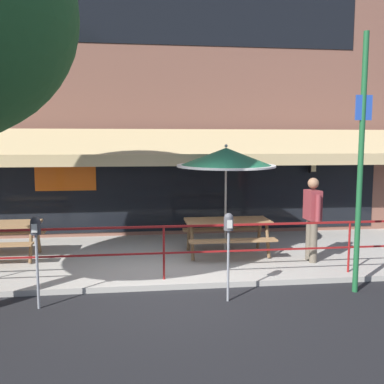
{
  "coord_description": "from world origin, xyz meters",
  "views": [
    {
      "loc": [
        -0.42,
        -7.06,
        2.52
      ],
      "look_at": [
        0.66,
        1.6,
        1.5
      ],
      "focal_mm": 40.0,
      "sensor_mm": 36.0,
      "label": 1
    }
  ],
  "objects_px": {
    "pedestrian_walking": "(312,215)",
    "parking_meter_far": "(229,230)",
    "picnic_table_centre": "(227,227)",
    "patio_umbrella_centre": "(226,158)",
    "parking_meter_near": "(36,235)",
    "street_sign_pole": "(361,162)"
  },
  "relations": [
    {
      "from": "patio_umbrella_centre",
      "to": "street_sign_pole",
      "type": "xyz_separation_m",
      "value": [
        1.74,
        -2.48,
        0.01
      ]
    },
    {
      "from": "pedestrian_walking",
      "to": "street_sign_pole",
      "type": "height_order",
      "value": "street_sign_pole"
    },
    {
      "from": "parking_meter_far",
      "to": "street_sign_pole",
      "type": "xyz_separation_m",
      "value": [
        2.23,
        0.16,
        1.04
      ]
    },
    {
      "from": "patio_umbrella_centre",
      "to": "parking_meter_near",
      "type": "distance_m",
      "value": 4.4
    },
    {
      "from": "parking_meter_far",
      "to": "patio_umbrella_centre",
      "type": "bearing_deg",
      "value": 79.43
    },
    {
      "from": "street_sign_pole",
      "to": "picnic_table_centre",
      "type": "bearing_deg",
      "value": 127.52
    },
    {
      "from": "picnic_table_centre",
      "to": "patio_umbrella_centre",
      "type": "bearing_deg",
      "value": 90.0
    },
    {
      "from": "parking_meter_near",
      "to": "street_sign_pole",
      "type": "bearing_deg",
      "value": 1.16
    },
    {
      "from": "parking_meter_far",
      "to": "street_sign_pole",
      "type": "relative_size",
      "value": 0.33
    },
    {
      "from": "picnic_table_centre",
      "to": "pedestrian_walking",
      "type": "height_order",
      "value": "pedestrian_walking"
    },
    {
      "from": "patio_umbrella_centre",
      "to": "pedestrian_walking",
      "type": "distance_m",
      "value": 2.16
    },
    {
      "from": "parking_meter_near",
      "to": "street_sign_pole",
      "type": "xyz_separation_m",
      "value": [
        5.15,
        0.1,
        1.04
      ]
    },
    {
      "from": "parking_meter_near",
      "to": "patio_umbrella_centre",
      "type": "bearing_deg",
      "value": 37.07
    },
    {
      "from": "parking_meter_near",
      "to": "pedestrian_walking",
      "type": "bearing_deg",
      "value": 18.27
    },
    {
      "from": "picnic_table_centre",
      "to": "pedestrian_walking",
      "type": "xyz_separation_m",
      "value": [
        1.6,
        -0.71,
        0.35
      ]
    },
    {
      "from": "picnic_table_centre",
      "to": "street_sign_pole",
      "type": "relative_size",
      "value": 0.42
    },
    {
      "from": "picnic_table_centre",
      "to": "parking_meter_far",
      "type": "relative_size",
      "value": 1.27
    },
    {
      "from": "pedestrian_walking",
      "to": "street_sign_pole",
      "type": "relative_size",
      "value": 0.4
    },
    {
      "from": "picnic_table_centre",
      "to": "street_sign_pole",
      "type": "xyz_separation_m",
      "value": [
        1.74,
        -2.26,
        1.48
      ]
    },
    {
      "from": "pedestrian_walking",
      "to": "street_sign_pole",
      "type": "distance_m",
      "value": 1.93
    },
    {
      "from": "pedestrian_walking",
      "to": "parking_meter_far",
      "type": "height_order",
      "value": "pedestrian_walking"
    },
    {
      "from": "pedestrian_walking",
      "to": "parking_meter_far",
      "type": "distance_m",
      "value": 2.7
    }
  ]
}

